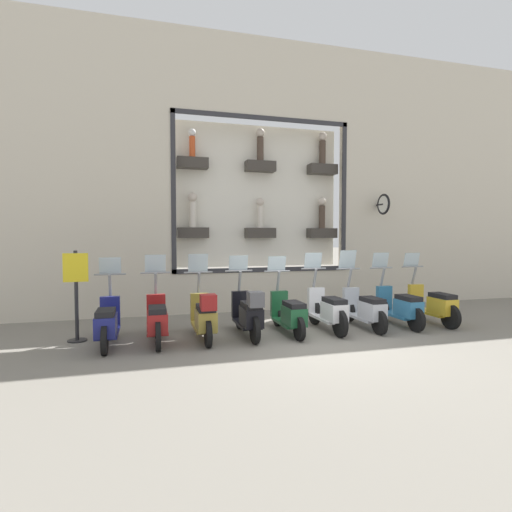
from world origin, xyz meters
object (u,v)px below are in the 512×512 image
scooter_green_4 (289,314)px  scooter_navy_8 (107,323)px  scooter_silver_2 (365,309)px  scooter_teal_1 (400,307)px  scooter_olive_6 (204,316)px  scooter_white_3 (328,310)px  shop_sign_post (76,292)px  scooter_yellow_0 (434,305)px  scooter_red_7 (157,320)px  scooter_black_5 (248,314)px

scooter_green_4 → scooter_navy_8: scooter_navy_8 is taller
scooter_silver_2 → scooter_navy_8: size_ratio=1.00×
scooter_teal_1 → scooter_navy_8: scooter_teal_1 is taller
scooter_silver_2 → scooter_olive_6: bearing=91.0°
scooter_white_3 → shop_sign_post: shop_sign_post is taller
scooter_olive_6 → shop_sign_post: 2.50m
shop_sign_post → scooter_silver_2: bearing=-95.4°
scooter_yellow_0 → shop_sign_post: (0.56, 7.68, 0.51)m
shop_sign_post → scooter_red_7: bearing=-110.5°
scooter_white_3 → scooter_navy_8: (-0.00, 4.42, -0.02)m
scooter_yellow_0 → scooter_navy_8: (-0.00, 7.08, -0.01)m
scooter_white_3 → scooter_olive_6: scooter_olive_6 is taller
scooter_white_3 → scooter_navy_8: bearing=90.1°
scooter_teal_1 → scooter_white_3: scooter_white_3 is taller
scooter_green_4 → scooter_black_5: bearing=93.5°
scooter_teal_1 → scooter_navy_8: bearing=90.0°
scooter_yellow_0 → scooter_red_7: scooter_red_7 is taller
scooter_teal_1 → shop_sign_post: bearing=85.3°
scooter_silver_2 → scooter_white_3: (0.00, 0.88, 0.01)m
scooter_red_7 → shop_sign_post: bearing=69.5°
scooter_teal_1 → scooter_green_4: (-0.00, 2.65, -0.02)m
scooter_black_5 → scooter_red_7: scooter_red_7 is taller
scooter_white_3 → shop_sign_post: bearing=83.7°
scooter_teal_1 → shop_sign_post: size_ratio=1.03×
shop_sign_post → scooter_yellow_0: bearing=-94.1°
scooter_teal_1 → scooter_olive_6: size_ratio=1.00×
scooter_black_5 → shop_sign_post: size_ratio=1.03×
scooter_yellow_0 → scooter_white_3: scooter_white_3 is taller
scooter_black_5 → scooter_red_7: bearing=88.1°
scooter_navy_8 → scooter_red_7: bearing=-89.8°
scooter_white_3 → scooter_green_4: 0.89m
scooter_silver_2 → scooter_olive_6: (-0.06, 3.54, 0.04)m
scooter_yellow_0 → scooter_white_3: (0.00, 2.65, 0.01)m
scooter_green_4 → scooter_olive_6: 1.77m
scooter_olive_6 → shop_sign_post: shop_sign_post is taller
scooter_black_5 → shop_sign_post: (0.62, 3.26, 0.47)m
scooter_green_4 → shop_sign_post: 4.21m
scooter_teal_1 → scooter_silver_2: 0.88m
scooter_teal_1 → scooter_red_7: size_ratio=1.00×
scooter_silver_2 → scooter_navy_8: scooter_silver_2 is taller
scooter_red_7 → scooter_teal_1: bearing=-90.0°
scooter_silver_2 → scooter_red_7: 4.42m
scooter_olive_6 → scooter_navy_8: scooter_olive_6 is taller
scooter_silver_2 → scooter_teal_1: bearing=-90.0°
scooter_black_5 → shop_sign_post: 3.35m
scooter_white_3 → scooter_olive_6: size_ratio=1.01×
shop_sign_post → scooter_olive_6: bearing=-104.6°
scooter_yellow_0 → scooter_silver_2: 1.77m
scooter_black_5 → scooter_teal_1: bearing=-89.1°
scooter_navy_8 → shop_sign_post: bearing=47.1°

